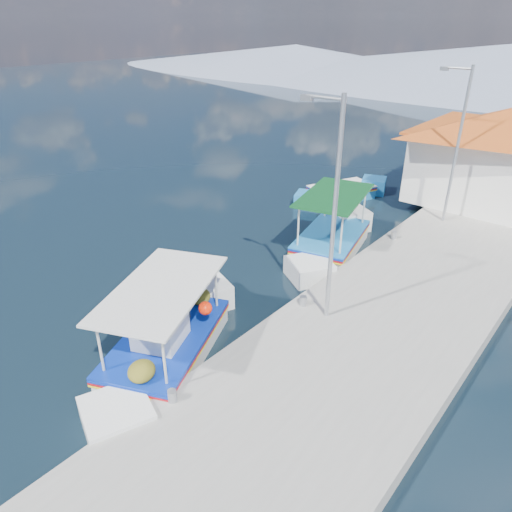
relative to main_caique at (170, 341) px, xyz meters
The scene contains 8 objects.
ground 2.63m from the main_caique, 142.39° to the left, with size 160.00×160.00×0.00m, color black.
quay 8.50m from the main_caique, 63.12° to the left, with size 5.00×44.00×0.50m, color gray.
bollards 7.06m from the main_caique, 75.68° to the left, with size 0.20×17.20×0.30m.
main_caique is the anchor object (origin of this frame).
caique_green_canopy 8.15m from the main_caique, 90.28° to the left, with size 3.04×6.56×2.52m.
caique_blue_hull 13.72m from the main_caique, 101.64° to the left, with size 3.03×5.05×0.98m.
lamp_post_near 5.52m from the main_caique, 55.61° to the left, with size 1.21×0.14×6.00m.
lamp_post_far 13.26m from the main_caique, 78.97° to the left, with size 1.21×0.14×6.00m.
Camera 1 is at (10.15, -7.77, 8.04)m, focal length 33.01 mm.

